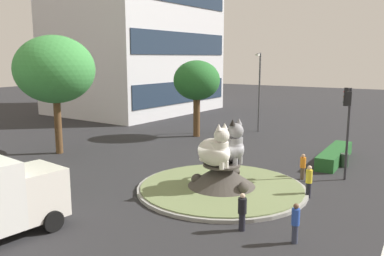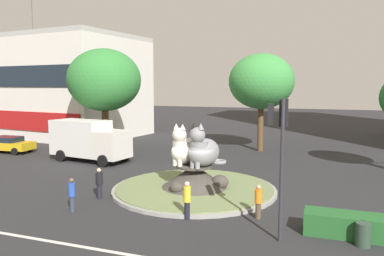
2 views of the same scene
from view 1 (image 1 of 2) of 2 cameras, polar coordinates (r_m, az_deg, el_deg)
name	(u,v)px [view 1 (image 1 of 2)]	position (r m, az deg, el deg)	size (l,w,h in m)	color
ground_plane	(221,190)	(22.37, 4.22, -8.79)	(160.00, 160.00, 0.00)	#28282B
roundabout_island	(222,181)	(22.23, 4.26, -7.62)	(9.29, 9.29, 1.49)	gray
cat_statue_white	(215,150)	(21.21, 3.35, -3.20)	(1.92, 2.35, 2.37)	silver
cat_statue_grey	(230,146)	(22.13, 5.39, -2.56)	(2.25, 2.53, 2.49)	gray
traffic_light_mast	(347,114)	(24.84, 21.29, 1.94)	(0.71, 0.54, 5.49)	#2D2D33
clipped_hedge_strip	(335,155)	(29.71, 19.69, -3.70)	(6.45, 1.20, 0.90)	#235B28
broadleaf_tree_behind_island	(55,70)	(31.33, -19.01, 7.87)	(5.85, 5.85, 8.82)	brown
second_tree_near_tower	(197,81)	(36.29, 0.68, 6.73)	(4.21, 4.21, 6.95)	brown
streetlight_arm	(259,87)	(39.06, 9.56, 5.79)	(1.99, 0.59, 7.63)	#4C4C51
pedestrian_black_shirt	(242,211)	(17.23, 7.19, -11.68)	(0.37, 0.37, 1.64)	black
pedestrian_yellow_shirt	(309,181)	(21.71, 16.35, -7.21)	(0.33, 0.33, 1.73)	black
pedestrian_blue_shirt	(295,222)	(16.52, 14.55, -12.89)	(0.32, 0.32, 1.64)	#33384C
pedestrian_orange_shirt	(303,166)	(24.81, 15.55, -5.26)	(0.34, 0.34, 1.56)	brown
litter_bin	(344,160)	(28.55, 20.93, -4.32)	(0.56, 0.56, 0.90)	#2D4233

